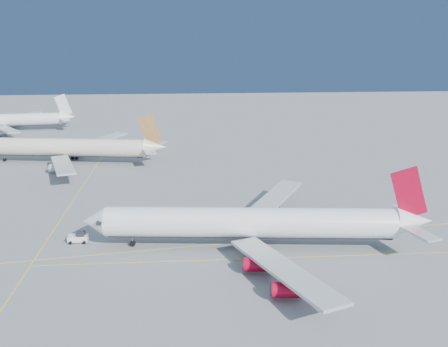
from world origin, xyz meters
TOP-DOWN VIEW (x-y plane):
  - ground at (0.00, 0.00)m, footprint 500.00×500.00m
  - taxiway_lines at (-14.71, 6.34)m, footprint 118.86×140.00m
  - airliner_virgin at (4.85, -8.65)m, footprint 72.32×64.69m
  - airliner_etihad at (-49.05, 64.22)m, footprint 66.12×60.56m
  - airliner_third at (-89.66, 122.28)m, footprint 59.77×54.84m
  - pushback_tug at (-32.87, -3.30)m, footprint 4.17×2.60m

SIDE VIEW (x-z plane):
  - ground at x=0.00m, z-range 0.00..0.00m
  - taxiway_lines at x=-14.71m, z-range 0.00..0.02m
  - pushback_tug at x=-32.87m, z-range -0.08..2.24m
  - airliner_third at x=-89.66m, z-range -3.16..12.86m
  - airliner_etihad at x=-49.05m, z-range -3.38..13.90m
  - airliner_virgin at x=4.85m, z-range -3.54..14.29m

